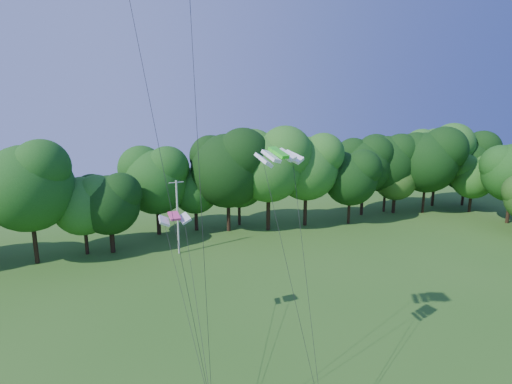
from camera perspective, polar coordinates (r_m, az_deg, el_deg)
name	(u,v)px	position (r m, az deg, el deg)	size (l,w,h in m)	color
utility_pole	(178,217)	(44.18, -11.13, -3.46)	(1.64, 0.22, 8.18)	#BABBB2
kite_green	(279,153)	(20.10, 3.26, 5.64)	(2.71, 1.76, 0.54)	#2DE021
kite_pink	(174,216)	(26.72, -11.61, -3.38)	(2.05, 1.04, 0.43)	#E94080
tree_back_center	(228,159)	(50.54, -4.06, 4.68)	(10.35, 10.35, 15.05)	#342314
tree_back_east	(396,172)	(63.51, 19.38, 2.74)	(7.00, 7.00, 10.18)	#322414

